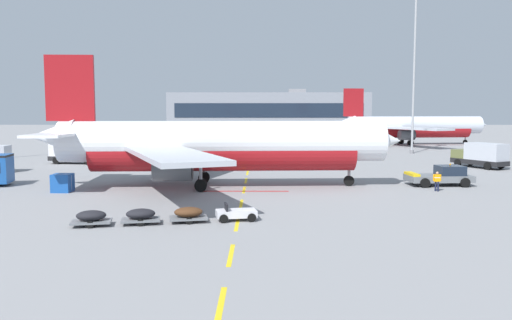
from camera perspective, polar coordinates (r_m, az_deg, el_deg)
ground at (r=66.88m, az=18.35°, el=-0.93°), size 400.00×400.00×0.00m
apron_paint_markings at (r=59.46m, az=-0.95°, el=-1.41°), size 8.00×92.50×0.01m
airliner_foreground at (r=48.16m, az=-4.31°, el=1.67°), size 34.78×34.58×12.20m
pushback_tug at (r=52.38m, az=19.85°, el=-1.68°), size 6.19×3.54×2.08m
airliner_mid_left at (r=113.88m, az=16.93°, el=3.57°), size 33.53×33.09×11.75m
catering_truck at (r=73.78m, az=-19.49°, el=0.90°), size 7.29×3.51×3.14m
ground_power_truck at (r=70.29m, az=23.66°, el=0.54°), size 5.42×7.30×3.14m
baggage_train at (r=33.41m, az=-10.04°, el=-6.00°), size 11.66×3.71×1.14m
ground_crew_worker at (r=48.41m, az=19.44°, el=-2.11°), size 0.69×0.33×1.76m
uld_cargo_container at (r=48.42m, az=-20.67°, el=-2.39°), size 1.64×1.60×1.60m
apron_light_mast_far at (r=90.26m, az=17.19°, el=11.32°), size 1.80×1.80×27.14m
terminal_satellite at (r=184.86m, az=1.37°, el=5.32°), size 68.31×27.26×14.83m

